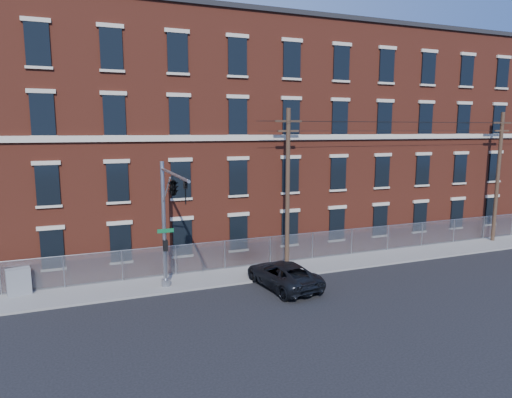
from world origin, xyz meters
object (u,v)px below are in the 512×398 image
object	(u,v)px
utility_pole_near	(288,185)
utility_cabinet	(19,282)
traffic_signal_mast	(171,199)
pickup_truck	(283,274)

from	to	relation	value
utility_pole_near	utility_cabinet	world-z (taller)	utility_pole_near
utility_pole_near	utility_cabinet	xyz separation A→B (m)	(-15.50, 0.40, -4.50)
traffic_signal_mast	utility_pole_near	xyz separation A→B (m)	(8.00, 3.42, -0.05)
utility_pole_near	utility_cabinet	bearing A→B (deg)	178.52
traffic_signal_mast	utility_cabinet	distance (m)	9.57
traffic_signal_mast	utility_pole_near	bearing A→B (deg)	23.14
traffic_signal_mast	utility_pole_near	world-z (taller)	utility_pole_near
utility_pole_near	utility_cabinet	distance (m)	16.14
traffic_signal_mast	utility_cabinet	xyz separation A→B (m)	(-7.50, 3.82, -4.55)
traffic_signal_mast	pickup_truck	bearing A→B (deg)	1.00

